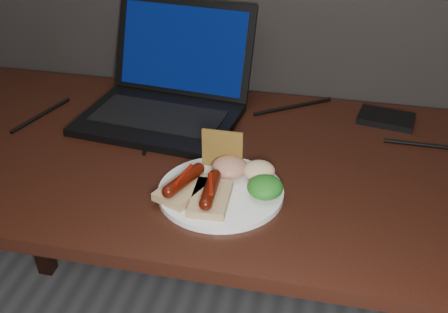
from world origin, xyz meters
name	(u,v)px	position (x,y,z in m)	size (l,w,h in m)	color
desk	(199,188)	(0.00, 1.38, 0.66)	(1.40, 0.70, 0.75)	black
laptop	(168,93)	(-0.12, 1.56, 0.80)	(0.40, 0.39, 0.25)	black
hard_drive	(386,119)	(0.41, 1.63, 0.76)	(0.13, 0.08, 0.02)	black
desk_cables	(212,122)	(0.00, 1.53, 0.75)	(1.00, 0.37, 0.01)	black
plate	(221,192)	(0.08, 1.24, 0.76)	(0.25, 0.25, 0.01)	white
bread_sausage_left	(184,185)	(0.01, 1.22, 0.78)	(0.11, 0.13, 0.04)	tan
bread_sausage_center	(210,194)	(0.07, 1.20, 0.78)	(0.08, 0.12, 0.04)	tan
crispbread	(222,149)	(0.07, 1.33, 0.80)	(0.09, 0.01, 0.09)	#AD7C2F
salad_greens	(265,187)	(0.17, 1.24, 0.78)	(0.07, 0.07, 0.04)	#125C15
salsa_mound	(229,167)	(0.09, 1.30, 0.78)	(0.07, 0.07, 0.04)	maroon
coleslaw_mound	(259,171)	(0.15, 1.30, 0.78)	(0.06, 0.06, 0.04)	beige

